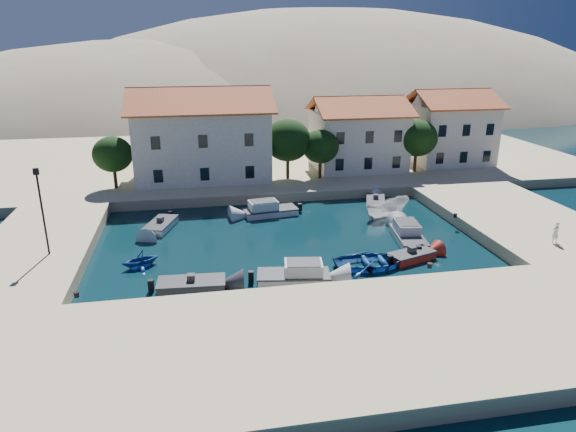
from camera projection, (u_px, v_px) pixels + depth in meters
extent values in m
plane|color=black|center=(315.00, 297.00, 32.32)|extent=(400.00, 400.00, 0.00)
cube|color=#CFBB8D|center=(342.00, 343.00, 26.58)|extent=(52.00, 12.00, 1.00)
cube|color=#CFBB8D|center=(516.00, 219.00, 45.03)|extent=(11.00, 20.00, 1.00)
cube|color=#CFBB8D|center=(36.00, 251.00, 38.14)|extent=(8.00, 20.00, 1.00)
cube|color=#CFBB8D|center=(263.00, 159.00, 67.83)|extent=(80.00, 36.00, 1.00)
ellipsoid|color=gray|center=(184.00, 177.00, 139.32)|extent=(198.00, 126.00, 72.00)
ellipsoid|color=gray|center=(325.00, 171.00, 167.38)|extent=(220.00, 176.00, 99.00)
cube|color=beige|center=(202.00, 143.00, 55.76)|extent=(14.00, 9.00, 7.50)
pyramid|color=#A24824|center=(200.00, 98.00, 54.18)|extent=(14.70, 9.45, 2.20)
cube|color=beige|center=(358.00, 140.00, 59.99)|extent=(10.00, 8.00, 6.50)
pyramid|color=#A24824|center=(359.00, 104.00, 58.64)|extent=(10.50, 8.40, 1.80)
cube|color=beige|center=(449.00, 133.00, 62.93)|extent=(9.00, 8.00, 7.00)
pyramid|color=#A24824|center=(453.00, 97.00, 61.50)|extent=(9.45, 8.40, 1.80)
cylinder|color=#382314|center=(115.00, 176.00, 52.21)|extent=(0.36, 0.36, 2.50)
ellipsoid|color=black|center=(113.00, 154.00, 51.48)|extent=(4.00, 4.00, 3.60)
cylinder|color=#382314|center=(288.00, 165.00, 55.73)|extent=(0.36, 0.36, 3.00)
ellipsoid|color=black|center=(288.00, 140.00, 54.86)|extent=(5.00, 5.00, 4.50)
cylinder|color=#382314|center=(320.00, 167.00, 55.96)|extent=(0.36, 0.36, 2.50)
ellipsoid|color=black|center=(320.00, 146.00, 55.23)|extent=(4.00, 4.00, 3.60)
cylinder|color=#382314|center=(415.00, 159.00, 58.86)|extent=(0.36, 0.36, 2.75)
ellipsoid|color=black|center=(417.00, 138.00, 58.05)|extent=(4.60, 4.60, 4.14)
cylinder|color=black|center=(43.00, 214.00, 35.40)|extent=(0.14, 0.14, 6.00)
cube|color=black|center=(36.00, 171.00, 34.43)|extent=(0.35, 0.25, 0.45)
cylinder|color=black|center=(76.00, 295.00, 30.20)|extent=(0.36, 0.36, 0.30)
cylinder|color=black|center=(430.00, 266.00, 34.09)|extent=(0.36, 0.36, 0.30)
cylinder|color=black|center=(455.00, 216.00, 43.81)|extent=(0.36, 0.36, 0.30)
cube|color=#313236|center=(192.00, 286.00, 33.32)|extent=(4.39, 2.18, 0.90)
cube|color=#313236|center=(191.00, 281.00, 33.21)|extent=(4.49, 2.22, 0.10)
cube|color=#313236|center=(191.00, 278.00, 33.14)|extent=(0.53, 0.53, 0.50)
cube|color=silver|center=(293.00, 278.00, 34.34)|extent=(4.99, 2.74, 0.90)
cube|color=#313236|center=(293.00, 274.00, 34.23)|extent=(5.10, 2.80, 0.10)
cube|color=silver|center=(293.00, 269.00, 34.11)|extent=(2.74, 2.09, 0.90)
imported|color=#19458E|center=(371.00, 267.00, 36.64)|extent=(5.52, 4.03, 1.12)
cube|color=maroon|center=(411.00, 257.00, 37.75)|extent=(3.76, 2.57, 0.90)
cube|color=#313236|center=(412.00, 253.00, 37.65)|extent=(3.85, 2.62, 0.10)
cube|color=#313236|center=(412.00, 250.00, 37.58)|extent=(0.63, 0.63, 0.50)
cube|color=silver|center=(408.00, 238.00, 41.26)|extent=(2.71, 5.19, 0.90)
cube|color=#313236|center=(409.00, 234.00, 41.15)|extent=(2.77, 5.31, 0.10)
cube|color=silver|center=(409.00, 230.00, 41.03)|extent=(2.07, 2.84, 0.90)
imported|color=silver|center=(387.00, 217.00, 47.07)|extent=(5.09, 3.24, 1.84)
cube|color=silver|center=(376.00, 202.00, 50.44)|extent=(2.83, 4.05, 0.90)
cube|color=#313236|center=(376.00, 199.00, 50.34)|extent=(2.89, 4.14, 0.10)
cube|color=#313236|center=(376.00, 197.00, 50.26)|extent=(0.63, 0.63, 0.50)
imported|color=#19458E|center=(141.00, 266.00, 36.73)|extent=(3.31, 3.13, 1.38)
cube|color=silver|center=(161.00, 226.00, 44.02)|extent=(2.96, 4.38, 0.90)
cube|color=#313236|center=(161.00, 222.00, 43.92)|extent=(3.02, 4.48, 0.10)
cube|color=#313236|center=(160.00, 220.00, 43.84)|extent=(0.63, 0.63, 0.50)
cube|color=silver|center=(270.00, 212.00, 47.49)|extent=(5.04, 2.66, 0.90)
cube|color=#313236|center=(270.00, 209.00, 47.38)|extent=(5.15, 2.72, 0.10)
cube|color=silver|center=(270.00, 205.00, 47.26)|extent=(2.75, 2.06, 0.90)
imported|color=white|center=(556.00, 233.00, 38.10)|extent=(0.63, 0.44, 1.63)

